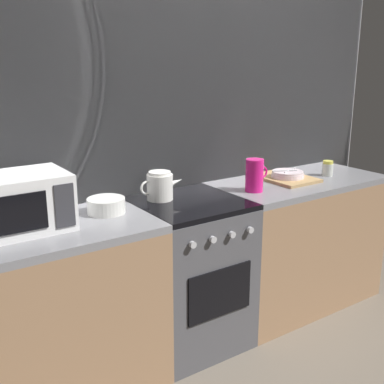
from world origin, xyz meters
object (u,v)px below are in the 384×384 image
object	(u,v)px
kettle	(160,186)
pitcher	(255,175)
stove_unit	(189,273)
dish_pile	(286,176)
mixing_bowl	(106,206)
microwave	(18,203)
spice_jar	(328,168)

from	to	relation	value
kettle	pitcher	distance (m)	0.60
pitcher	stove_unit	bearing A→B (deg)	173.87
stove_unit	dish_pile	distance (m)	0.95
kettle	dish_pile	world-z (taller)	kettle
dish_pile	mixing_bowl	bearing A→B (deg)	179.05
microwave	pitcher	world-z (taller)	microwave
microwave	mixing_bowl	distance (m)	0.46
stove_unit	dish_pile	bearing A→B (deg)	3.16
kettle	mixing_bowl	xyz separation A→B (m)	(-0.36, -0.05, -0.04)
stove_unit	pitcher	xyz separation A→B (m)	(0.45, -0.05, 0.55)
pitcher	kettle	bearing A→B (deg)	163.57
mixing_bowl	pitcher	distance (m)	0.94
pitcher	mixing_bowl	bearing A→B (deg)	172.96
stove_unit	dish_pile	size ratio (longest dim) A/B	2.25
spice_jar	stove_unit	bearing A→B (deg)	178.52
mixing_bowl	dish_pile	distance (m)	1.30
dish_pile	stove_unit	bearing A→B (deg)	-176.84
pitcher	spice_jar	xyz separation A→B (m)	(0.69, 0.02, -0.05)
kettle	pitcher	xyz separation A→B (m)	(0.57, -0.17, 0.02)
stove_unit	kettle	size ratio (longest dim) A/B	3.16
stove_unit	microwave	bearing A→B (deg)	176.47
pitcher	spice_jar	world-z (taller)	pitcher
stove_unit	pitcher	bearing A→B (deg)	-6.13
kettle	dish_pile	size ratio (longest dim) A/B	0.71
microwave	spice_jar	size ratio (longest dim) A/B	4.38
pitcher	dish_pile	bearing A→B (deg)	14.21
kettle	mixing_bowl	size ratio (longest dim) A/B	1.42
dish_pile	microwave	bearing A→B (deg)	179.60
microwave	pitcher	distance (m)	1.39
kettle	spice_jar	world-z (taller)	kettle
mixing_bowl	pitcher	size ratio (longest dim) A/B	1.00
microwave	kettle	xyz separation A→B (m)	(0.81, 0.06, -0.05)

